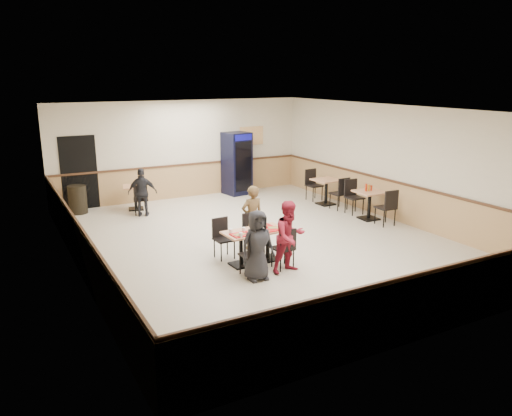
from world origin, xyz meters
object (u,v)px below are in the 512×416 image
main_table (255,241)px  side_table_far (326,188)px  diner_woman_left (257,245)px  diner_man_opposite (252,217)px  back_table (135,194)px  lone_diner (143,192)px  trash_bin (78,199)px  side_table_near (369,201)px  diner_woman_right (290,237)px  pepsi_cooler (237,163)px

main_table → side_table_far: size_ratio=1.71×
main_table → diner_woman_left: diner_woman_left is taller
diner_man_opposite → side_table_far: size_ratio=1.86×
side_table_far → back_table: (-5.12, 2.12, -0.05)m
lone_diner → trash_bin: bearing=-14.6°
side_table_near → back_table: size_ratio=0.99×
side_table_near → main_table: bearing=-161.8°
main_table → back_table: size_ratio=1.69×
lone_diner → diner_man_opposite: bearing=132.2°
diner_woman_right → side_table_far: 5.46m
diner_woman_right → diner_man_opposite: 1.55m
diner_woman_right → lone_diner: diner_woman_right is taller
diner_woman_left → back_table: size_ratio=1.73×
main_table → diner_woman_right: diner_woman_right is taller
side_table_far → back_table: side_table_far is taller
diner_woman_right → lone_diner: (-1.37, 5.29, -0.05)m
main_table → diner_woman_right: size_ratio=0.92×
diner_man_opposite → side_table_near: (3.82, 0.58, -0.20)m
diner_woman_right → side_table_near: (3.83, 2.13, -0.20)m
diner_woman_left → side_table_near: size_ratio=1.75×
diner_woman_left → side_table_near: diner_woman_left is taller
main_table → diner_woman_left: size_ratio=0.98×
diner_woman_right → side_table_near: diner_woman_right is taller
diner_man_opposite → trash_bin: diner_man_opposite is taller
back_table → trash_bin: size_ratio=0.99×
main_table → lone_diner: 4.65m
diner_man_opposite → trash_bin: size_ratio=1.81×
diner_man_opposite → side_table_near: diner_man_opposite is taller
side_table_near → trash_bin: trash_bin is taller
side_table_far → trash_bin: bearing=159.6°
side_table_near → pepsi_cooler: (-1.77, 4.34, 0.48)m
side_table_near → trash_bin: bearing=147.4°
back_table → trash_bin: 1.56m
back_table → side_table_near: bearing=-37.2°
main_table → lone_diner: lone_diner is taller
main_table → side_table_near: size_ratio=1.71×
lone_diner → back_table: (0.00, 0.78, -0.20)m
side_table_far → diner_woman_left: bearing=-138.3°
trash_bin → side_table_near: bearing=-32.6°
side_table_near → pepsi_cooler: 4.71m
side_table_near → back_table: side_table_near is taller
lone_diner → trash_bin: 1.91m
lone_diner → pepsi_cooler: size_ratio=0.66×
diner_man_opposite → side_table_near: 3.87m
diner_man_opposite → lone_diner: size_ratio=1.08×
main_table → back_table: 5.42m
diner_woman_left → diner_woman_right: bearing=5.6°
diner_woman_left → side_table_far: 6.01m
diner_woman_right → lone_diner: size_ratio=1.08×
trash_bin → side_table_far: bearing=-20.4°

